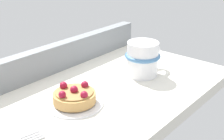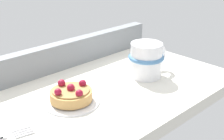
% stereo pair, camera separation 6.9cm
% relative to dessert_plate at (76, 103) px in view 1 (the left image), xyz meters
% --- Properties ---
extents(ground_plane, '(0.67, 0.37, 0.03)m').
position_rel_dessert_plate_xyz_m(ground_plane, '(0.07, 0.00, -0.02)').
color(ground_plane, silver).
extents(window_rail_back, '(0.66, 0.03, 0.07)m').
position_rel_dessert_plate_xyz_m(window_rail_back, '(0.07, 0.17, 0.03)').
color(window_rail_back, gray).
rests_on(window_rail_back, ground_plane).
extents(dessert_plate, '(0.12, 0.12, 0.01)m').
position_rel_dessert_plate_xyz_m(dessert_plate, '(0.00, 0.00, 0.00)').
color(dessert_plate, white).
rests_on(dessert_plate, ground_plane).
extents(raspberry_tart, '(0.09, 0.09, 0.04)m').
position_rel_dessert_plate_xyz_m(raspberry_tart, '(0.00, 0.00, 0.02)').
color(raspberry_tart, tan).
rests_on(raspberry_tart, dessert_plate).
extents(coffee_mug, '(0.12, 0.09, 0.09)m').
position_rel_dessert_plate_xyz_m(coffee_mug, '(0.22, -0.02, 0.04)').
color(coffee_mug, white).
rests_on(coffee_mug, ground_plane).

